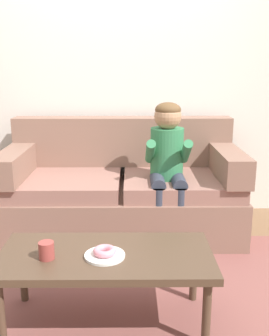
{
  "coord_description": "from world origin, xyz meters",
  "views": [
    {
      "loc": [
        0.1,
        -2.35,
        1.38
      ],
      "look_at": [
        0.13,
        0.45,
        0.65
      ],
      "focal_mm": 42.56,
      "sensor_mm": 36.0,
      "label": 1
    }
  ],
  "objects": [
    {
      "name": "wall_back",
      "position": [
        0.0,
        1.4,
        1.4
      ],
      "size": [
        8.0,
        0.1,
        2.8
      ],
      "primitive_type": "cube",
      "color": "silver",
      "rests_on": "ground"
    },
    {
      "name": "area_rug",
      "position": [
        0.0,
        -0.25,
        0.01
      ],
      "size": [
        2.79,
        1.84,
        0.01
      ],
      "primitive_type": "cube",
      "color": "brown",
      "rests_on": "ground"
    },
    {
      "name": "person_child",
      "position": [
        0.38,
        0.64,
        0.67
      ],
      "size": [
        0.34,
        0.58,
        1.1
      ],
      "color": "#337A4C",
      "rests_on": "ground"
    },
    {
      "name": "toy_controller",
      "position": [
        -0.55,
        -0.01,
        0.03
      ],
      "size": [
        0.23,
        0.09,
        0.05
      ],
      "rotation": [
        0.0,
        0.0,
        -0.36
      ],
      "color": "blue",
      "rests_on": "ground"
    },
    {
      "name": "mug",
      "position": [
        -0.33,
        -0.49,
        0.46
      ],
      "size": [
        0.08,
        0.08,
        0.09
      ],
      "primitive_type": "cylinder",
      "color": "#993D38",
      "rests_on": "coffee_table"
    },
    {
      "name": "plate",
      "position": [
        -0.04,
        -0.48,
        0.43
      ],
      "size": [
        0.21,
        0.21,
        0.01
      ],
      "primitive_type": "cylinder",
      "color": "white",
      "rests_on": "coffee_table"
    },
    {
      "name": "donut",
      "position": [
        -0.04,
        -0.48,
        0.45
      ],
      "size": [
        0.16,
        0.16,
        0.04
      ],
      "primitive_type": "torus",
      "rotation": [
        0.0,
        0.0,
        2.69
      ],
      "color": "pink",
      "rests_on": "plate"
    },
    {
      "name": "coffee_table",
      "position": [
        -0.03,
        -0.44,
        0.38
      ],
      "size": [
        1.13,
        0.53,
        0.42
      ],
      "color": "#4C3828",
      "rests_on": "ground"
    },
    {
      "name": "couch",
      "position": [
        0.03,
        0.85,
        0.34
      ],
      "size": [
        1.91,
        0.9,
        0.93
      ],
      "color": "#846051",
      "rests_on": "ground"
    },
    {
      "name": "ground",
      "position": [
        0.0,
        0.0,
        0.0
      ],
      "size": [
        10.0,
        10.0,
        0.0
      ],
      "primitive_type": "plane",
      "color": "brown"
    }
  ]
}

